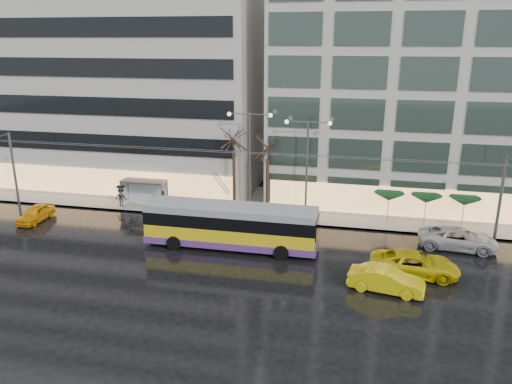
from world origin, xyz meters
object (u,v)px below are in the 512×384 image
(street_lamp_near, at_px, (250,149))
(taxi_a, at_px, (35,214))
(trolleybus, at_px, (231,227))
(bus_shelter, at_px, (141,187))

(street_lamp_near, height_order, taxi_a, street_lamp_near)
(trolleybus, height_order, bus_shelter, trolleybus)
(trolleybus, height_order, taxi_a, trolleybus)
(bus_shelter, relative_size, street_lamp_near, 0.47)
(bus_shelter, height_order, taxi_a, bus_shelter)
(street_lamp_near, relative_size, taxi_a, 2.25)
(bus_shelter, xyz_separation_m, taxi_a, (-7.41, -5.55, -1.28))
(trolleybus, bearing_deg, street_lamp_near, 92.06)
(trolleybus, height_order, street_lamp_near, street_lamp_near)
(trolleybus, bearing_deg, taxi_a, 174.16)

